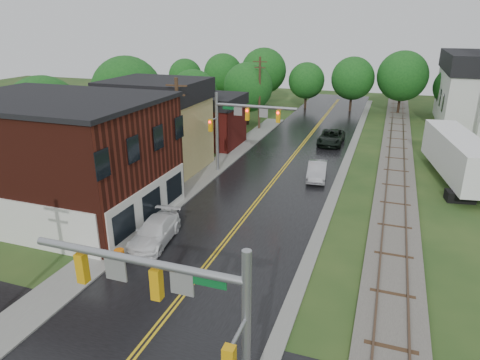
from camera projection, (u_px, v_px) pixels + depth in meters
The scene contains 20 objects.
main_road at pixel (284, 168), 40.51m from camera, with size 10.00×90.00×0.02m, color black.
curb_right at pixel (348, 158), 43.24m from camera, with size 0.80×70.00×0.12m, color gray.
sidewalk_left at pixel (203, 177), 38.02m from camera, with size 2.40×50.00×0.12m, color gray.
brick_building at pixel (60, 157), 29.69m from camera, with size 14.30×10.30×8.30m.
yellow_house at pixel (159, 135), 39.28m from camera, with size 8.00×7.00×6.40m, color tan.
darkred_building at pixel (208, 125), 47.28m from camera, with size 7.00×6.00×4.40m, color #3F0F0C.
railroad at pixel (396, 162), 41.77m from camera, with size 3.20×80.00×0.30m.
traffic_signal_near at pixel (180, 304), 12.94m from camera, with size 7.34×0.30×7.20m.
traffic_signal_far at pixel (239, 120), 37.20m from camera, with size 7.34×0.43×7.20m.
utility_pole_b at pixel (179, 133), 33.91m from camera, with size 1.80×0.28×9.00m.
utility_pole_c at pixel (260, 92), 53.36m from camera, with size 1.80×0.28×9.00m.
tree_left_a at pixel (46, 117), 37.75m from camera, with size 6.80×6.80×8.67m.
tree_left_b at pixel (128, 94), 45.76m from camera, with size 7.60×7.60×9.69m.
tree_left_c at pixel (194, 96), 52.00m from camera, with size 6.00×6.00×7.65m.
tree_left_e at pixel (249, 88), 55.64m from camera, with size 6.40×6.40×8.16m.
suv_dark at pixel (331, 137), 47.91m from camera, with size 2.61×5.66×1.57m, color black.
sedan_silver at pixel (317, 171), 37.35m from camera, with size 1.58×4.53×1.49m, color #9D9DA1.
pickup_white at pixel (155, 232), 26.51m from camera, with size 2.04×5.01×1.45m, color white.
semi_trailer at pixel (457, 155), 36.26m from camera, with size 4.86×13.04×3.99m.
construction_barrel at pixel (120, 258), 24.09m from camera, with size 0.55×0.55×0.99m, color orange.
Camera 1 is at (8.79, -7.60, 12.98)m, focal length 32.00 mm.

